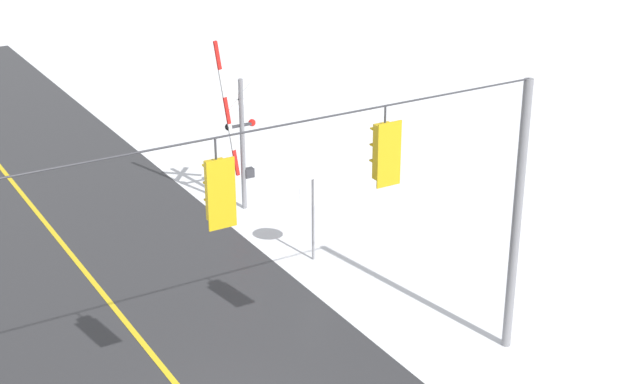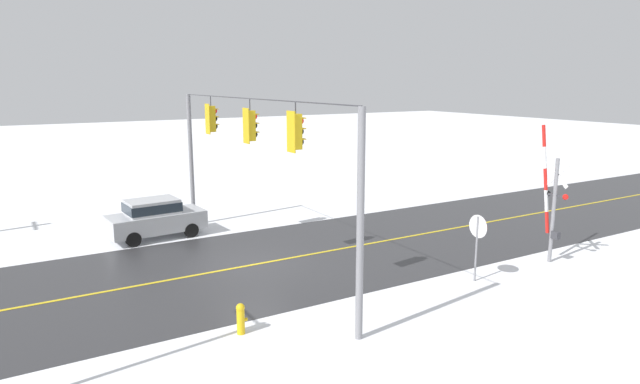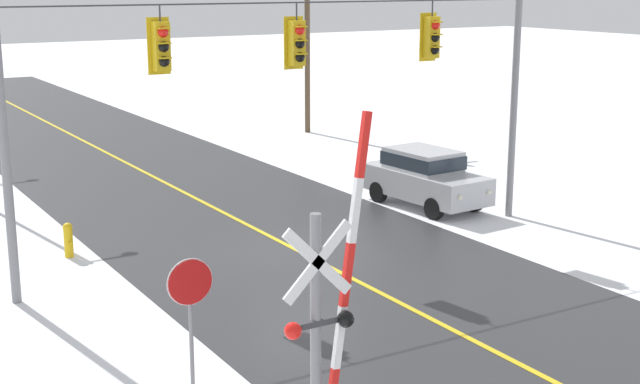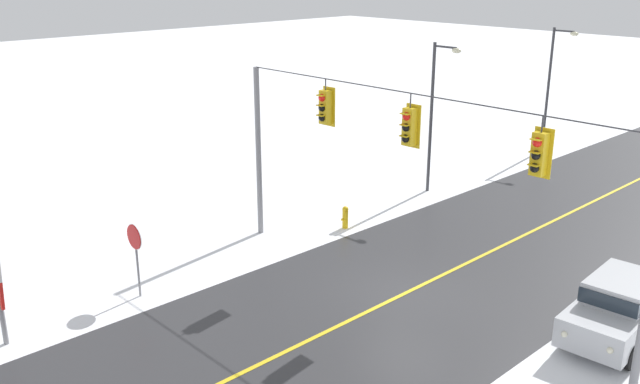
{
  "view_description": "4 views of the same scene",
  "coord_description": "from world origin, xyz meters",
  "px_view_note": "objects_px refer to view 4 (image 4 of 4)",
  "views": [
    {
      "loc": [
        6.14,
        13.7,
        11.45
      ],
      "look_at": [
        -3.85,
        -2.89,
        3.38
      ],
      "focal_mm": 53.55,
      "sensor_mm": 36.0,
      "label": 1
    },
    {
      "loc": [
        -18.33,
        7.93,
        6.81
      ],
      "look_at": [
        -3.45,
        -0.89,
        3.32
      ],
      "focal_mm": 30.94,
      "sensor_mm": 36.0,
      "label": 2
    },
    {
      "loc": [
        -10.82,
        -19.02,
        6.77
      ],
      "look_at": [
        -1.42,
        -3.34,
        2.43
      ],
      "focal_mm": 50.7,
      "sensor_mm": 36.0,
      "label": 3
    },
    {
      "loc": [
        12.08,
        -15.02,
        9.71
      ],
      "look_at": [
        -2.39,
        -1.3,
        3.02
      ],
      "focal_mm": 38.8,
      "sensor_mm": 36.0,
      "label": 4
    }
  ],
  "objects_px": {
    "parked_car_silver": "(619,305)",
    "streetlamp_near": "(436,104)",
    "fire_hydrant": "(345,217)",
    "stop_sign": "(135,244)",
    "streetlamp_far": "(553,78)"
  },
  "relations": [
    {
      "from": "parked_car_silver",
      "to": "streetlamp_near",
      "type": "bearing_deg",
      "value": 150.43
    },
    {
      "from": "parked_car_silver",
      "to": "streetlamp_near",
      "type": "height_order",
      "value": "streetlamp_near"
    },
    {
      "from": "fire_hydrant",
      "to": "stop_sign",
      "type": "bearing_deg",
      "value": -92.26
    },
    {
      "from": "streetlamp_near",
      "to": "fire_hydrant",
      "type": "relative_size",
      "value": 7.39
    },
    {
      "from": "stop_sign",
      "to": "streetlamp_far",
      "type": "relative_size",
      "value": 0.36
    },
    {
      "from": "streetlamp_near",
      "to": "fire_hydrant",
      "type": "distance_m",
      "value": 6.85
    },
    {
      "from": "stop_sign",
      "to": "streetlamp_near",
      "type": "bearing_deg",
      "value": 90.47
    },
    {
      "from": "streetlamp_far",
      "to": "fire_hydrant",
      "type": "height_order",
      "value": "streetlamp_far"
    },
    {
      "from": "stop_sign",
      "to": "fire_hydrant",
      "type": "distance_m",
      "value": 8.68
    },
    {
      "from": "stop_sign",
      "to": "streetlamp_far",
      "type": "bearing_deg",
      "value": 90.28
    },
    {
      "from": "parked_car_silver",
      "to": "streetlamp_far",
      "type": "height_order",
      "value": "streetlamp_far"
    },
    {
      "from": "streetlamp_near",
      "to": "fire_hydrant",
      "type": "height_order",
      "value": "streetlamp_near"
    },
    {
      "from": "parked_car_silver",
      "to": "streetlamp_near",
      "type": "distance_m",
      "value": 13.18
    },
    {
      "from": "stop_sign",
      "to": "fire_hydrant",
      "type": "xyz_separation_m",
      "value": [
        0.34,
        8.59,
        -1.25
      ]
    },
    {
      "from": "stop_sign",
      "to": "parked_car_silver",
      "type": "bearing_deg",
      "value": 36.43
    }
  ]
}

